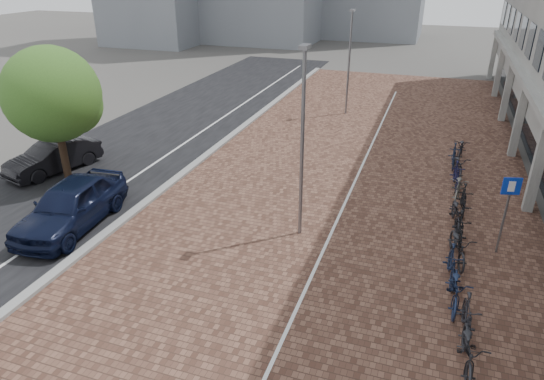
# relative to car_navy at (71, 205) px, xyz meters

# --- Properties ---
(ground) EXTENTS (140.00, 140.00, 0.00)m
(ground) POSITION_rel_car_navy_xyz_m (6.56, -3.48, -0.84)
(ground) COLOR #474442
(ground) RESTS_ON ground
(plaza_brick) EXTENTS (14.50, 42.00, 0.04)m
(plaza_brick) POSITION_rel_car_navy_xyz_m (8.56, 8.52, -0.83)
(plaza_brick) COLOR brown
(plaza_brick) RESTS_ON ground
(street_asphalt) EXTENTS (8.00, 50.00, 0.03)m
(street_asphalt) POSITION_rel_car_navy_xyz_m (-2.44, 8.52, -0.83)
(street_asphalt) COLOR black
(street_asphalt) RESTS_ON ground
(curb) EXTENTS (0.35, 42.00, 0.14)m
(curb) POSITION_rel_car_navy_xyz_m (1.46, 8.52, -0.77)
(curb) COLOR gray
(curb) RESTS_ON ground
(lane_line) EXTENTS (0.12, 44.00, 0.00)m
(lane_line) POSITION_rel_car_navy_xyz_m (-0.44, 8.52, -0.82)
(lane_line) COLOR white
(lane_line) RESTS_ON street_asphalt
(parking_line) EXTENTS (0.10, 30.00, 0.00)m
(parking_line) POSITION_rel_car_navy_xyz_m (8.76, 8.52, -0.80)
(parking_line) COLOR white
(parking_line) RESTS_ON plaza_brick
(car_navy) EXTENTS (2.39, 5.08, 1.68)m
(car_navy) POSITION_rel_car_navy_xyz_m (0.00, 0.00, 0.00)
(car_navy) COLOR black
(car_navy) RESTS_ON ground
(car_dark) EXTENTS (2.52, 4.43, 1.38)m
(car_dark) POSITION_rel_car_navy_xyz_m (-4.16, 3.80, -0.15)
(car_dark) COLOR black
(car_dark) RESTS_ON ground
(parking_sign) EXTENTS (0.55, 0.18, 2.67)m
(parking_sign) POSITION_rel_car_navy_xyz_m (14.06, 2.99, 0.98)
(parking_sign) COLOR slate
(parking_sign) RESTS_ON ground
(lamp_near) EXTENTS (0.12, 0.12, 6.28)m
(lamp_near) POSITION_rel_car_navy_xyz_m (7.72, 2.10, 2.30)
(lamp_near) COLOR slate
(lamp_near) RESTS_ON ground
(lamp_far) EXTENTS (0.12, 0.12, 6.02)m
(lamp_far) POSITION_rel_car_navy_xyz_m (6.39, 16.94, 2.17)
(lamp_far) COLOR gray
(lamp_far) RESTS_ON ground
(street_tree) EXTENTS (3.86, 3.86, 5.62)m
(street_tree) POSITION_rel_car_navy_xyz_m (-3.00, 3.44, 2.73)
(street_tree) COLOR #382619
(street_tree) RESTS_ON ground
(bike_row) EXTENTS (1.14, 15.81, 1.05)m
(bike_row) POSITION_rel_car_navy_xyz_m (12.86, 4.42, -0.32)
(bike_row) COLOR black
(bike_row) RESTS_ON ground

